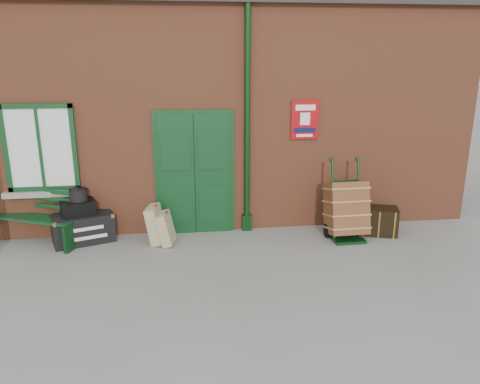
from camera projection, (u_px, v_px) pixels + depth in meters
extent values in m
plane|color=gray|center=(219.00, 264.00, 7.37)|extent=(80.00, 80.00, 0.00)
cube|color=#964D30|center=(204.00, 111.00, 10.13)|extent=(10.00, 4.00, 4.00)
cube|color=#38302B|center=(202.00, 5.00, 9.52)|extent=(10.30, 4.30, 0.30)
cube|color=#0F391A|center=(195.00, 175.00, 8.41)|extent=(1.42, 0.12, 2.32)
cube|color=white|center=(40.00, 148.00, 7.93)|extent=(1.20, 0.08, 1.50)
cylinder|color=black|center=(247.00, 124.00, 8.23)|extent=(0.10, 0.10, 4.00)
cube|color=#A60B0F|center=(305.00, 120.00, 8.39)|extent=(0.50, 0.03, 0.70)
cube|color=#0F391A|center=(34.00, 218.00, 8.05)|extent=(1.62, 1.03, 0.04)
cube|color=#0F391A|center=(41.00, 198.00, 8.18)|extent=(1.47, 0.68, 0.42)
cube|color=black|center=(0.00, 226.00, 8.32)|extent=(0.25, 0.46, 0.48)
cube|color=black|center=(73.00, 235.00, 7.91)|extent=(0.25, 0.46, 0.48)
cube|color=black|center=(83.00, 228.00, 8.21)|extent=(1.14, 0.87, 0.51)
cube|color=black|center=(78.00, 207.00, 8.09)|extent=(0.66, 0.57, 0.25)
cylinder|color=black|center=(78.00, 195.00, 8.03)|extent=(0.39, 0.39, 0.20)
cube|color=tan|center=(156.00, 224.00, 8.15)|extent=(0.37, 0.51, 0.67)
cube|color=tan|center=(166.00, 228.00, 8.09)|extent=(0.36, 0.46, 0.58)
cube|color=black|center=(348.00, 239.00, 8.29)|extent=(0.55, 0.41, 0.05)
cylinder|color=black|center=(333.00, 200.00, 8.25)|extent=(0.05, 0.38, 1.38)
cylinder|color=black|center=(359.00, 199.00, 8.32)|extent=(0.05, 0.38, 1.38)
cylinder|color=black|center=(327.00, 231.00, 8.42)|extent=(0.06, 0.26, 0.26)
cylinder|color=black|center=(360.00, 229.00, 8.52)|extent=(0.06, 0.26, 0.26)
cube|color=brown|center=(346.00, 208.00, 8.30)|extent=(0.69, 0.75, 1.02)
cube|color=black|center=(378.00, 221.00, 8.58)|extent=(0.79, 0.63, 0.50)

